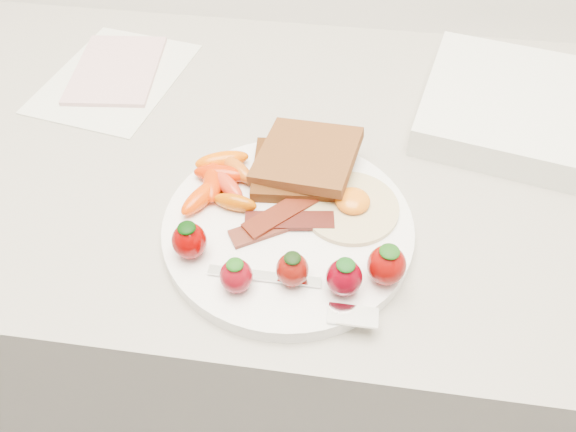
# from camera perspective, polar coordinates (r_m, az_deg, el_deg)

# --- Properties ---
(counter) EXTENTS (2.00, 0.60, 0.90)m
(counter) POSITION_cam_1_polar(r_m,az_deg,el_deg) (1.07, -0.08, -11.42)
(counter) COLOR gray
(counter) RESTS_ON ground
(plate) EXTENTS (0.27, 0.27, 0.02)m
(plate) POSITION_cam_1_polar(r_m,az_deg,el_deg) (0.61, 0.00, -1.18)
(plate) COLOR white
(plate) RESTS_ON counter
(toast_lower) EXTENTS (0.10, 0.10, 0.01)m
(toast_lower) POSITION_cam_1_polar(r_m,az_deg,el_deg) (0.65, 0.66, 4.68)
(toast_lower) COLOR #44210E
(toast_lower) RESTS_ON plate
(toast_upper) EXTENTS (0.13, 0.12, 0.03)m
(toast_upper) POSITION_cam_1_polar(r_m,az_deg,el_deg) (0.64, 1.97, 6.14)
(toast_upper) COLOR #511F0F
(toast_upper) RESTS_ON toast_lower
(fried_egg) EXTENTS (0.12, 0.12, 0.02)m
(fried_egg) POSITION_cam_1_polar(r_m,az_deg,el_deg) (0.61, 6.41, 1.07)
(fried_egg) COLOR beige
(fried_egg) RESTS_ON plate
(bacon_strips) EXTENTS (0.11, 0.10, 0.01)m
(bacon_strips) POSITION_cam_1_polar(r_m,az_deg,el_deg) (0.60, -0.59, -0.35)
(bacon_strips) COLOR #43100F
(bacon_strips) RESTS_ON plate
(baby_carrots) EXTENTS (0.09, 0.11, 0.02)m
(baby_carrots) POSITION_cam_1_polar(r_m,az_deg,el_deg) (0.64, -6.83, 3.67)
(baby_carrots) COLOR red
(baby_carrots) RESTS_ON plate
(strawberries) EXTENTS (0.23, 0.07, 0.05)m
(strawberries) POSITION_cam_1_polar(r_m,az_deg,el_deg) (0.54, 0.76, -4.91)
(strawberries) COLOR #720000
(strawberries) RESTS_ON plate
(fork) EXTENTS (0.17, 0.05, 0.00)m
(fork) POSITION_cam_1_polar(r_m,az_deg,el_deg) (0.54, 1.59, -7.87)
(fork) COLOR silver
(fork) RESTS_ON plate
(paper_sheet) EXTENTS (0.21, 0.25, 0.00)m
(paper_sheet) POSITION_cam_1_polar(r_m,az_deg,el_deg) (0.87, -17.15, 13.30)
(paper_sheet) COLOR silver
(paper_sheet) RESTS_ON counter
(notepad) EXTENTS (0.13, 0.18, 0.01)m
(notepad) POSITION_cam_1_polar(r_m,az_deg,el_deg) (0.88, -17.03, 14.07)
(notepad) COLOR #D3A6A9
(notepad) RESTS_ON paper_sheet
(appliance) EXTENTS (0.34, 0.29, 0.04)m
(appliance) POSITION_cam_1_polar(r_m,az_deg,el_deg) (0.80, 24.30, 9.58)
(appliance) COLOR white
(appliance) RESTS_ON counter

